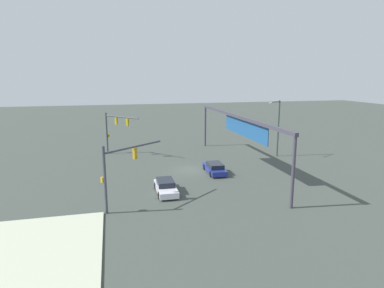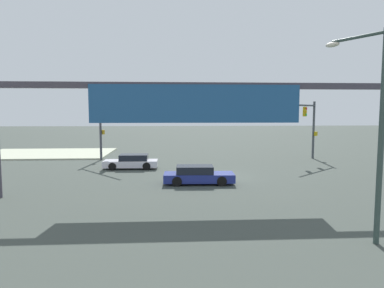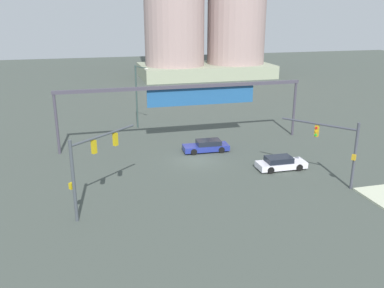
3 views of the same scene
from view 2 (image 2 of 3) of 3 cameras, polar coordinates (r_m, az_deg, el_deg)
ground_plane at (r=25.37m, az=4.30°, el=-5.52°), size 189.71×189.71×0.00m
sidewalk_corner at (r=42.25m, az=-23.04°, el=-1.48°), size 14.27×9.78×0.15m
traffic_signal_near_corner at (r=35.90m, az=18.56°, el=3.88°), size 4.98×4.27×5.85m
traffic_signal_opposite_side at (r=33.81m, az=-13.83°, el=3.33°), size 4.16×5.39×5.55m
streetlamp_curved_arm at (r=13.93m, az=28.03°, el=3.53°), size 1.41×2.26×7.67m
overhead_sign_gantry at (r=19.51m, az=4.64°, el=7.24°), size 26.35×0.43×6.42m
sedan_car_approaching at (r=29.46m, az=-10.01°, el=-2.94°), size 4.51×1.87×1.21m
sedan_car_waiting_far at (r=22.93m, az=0.96°, el=-5.21°), size 4.72×1.95×1.21m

